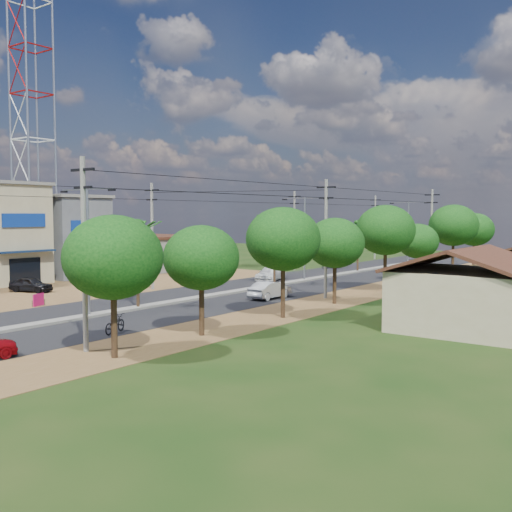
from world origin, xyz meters
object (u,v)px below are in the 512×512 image
Objects in this scene: moto_rider_east at (115,324)px; roadside_sign at (38,300)px; car_white_far at (270,274)px; car_parked_dark at (31,285)px; car_silver_mid at (270,290)px.

moto_rider_east is 1.84× the size of roadside_sign.
car_white_far reaches higher than car_parked_dark.
car_silver_mid reaches higher than moto_rider_east.
roadside_sign is (-3.63, -22.68, -0.22)m from car_white_far.
car_white_far is (-7.15, 10.14, 0.01)m from car_silver_mid.
moto_rider_east is (0.92, -15.65, -0.15)m from car_silver_mid.
car_white_far reaches higher than car_silver_mid.
car_white_far is at bearing -48.30° from car_parked_dark.
car_parked_dark is at bearing 25.82° from car_silver_mid.
moto_rider_east is (18.83, -7.13, -0.11)m from car_parked_dark.
car_silver_mid is 0.87× the size of car_white_far.
car_parked_dark is (-17.91, -8.52, -0.04)m from car_silver_mid.
roadside_sign is (7.13, -4.01, -0.17)m from car_parked_dark.
car_white_far is at bearing -54.44° from car_silver_mid.
car_silver_mid is 15.68m from moto_rider_east.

